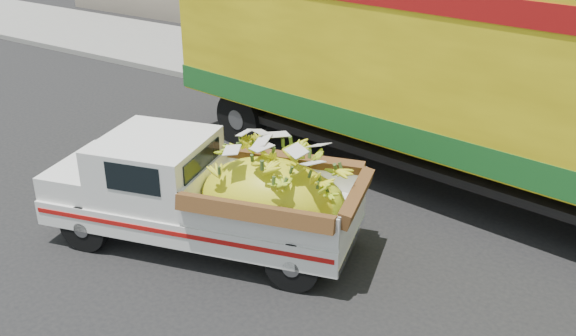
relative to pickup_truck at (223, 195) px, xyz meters
The scene contains 5 objects.
ground 1.04m from the pickup_truck, 77.19° to the right, with size 100.00×100.00×0.00m, color black.
curb 6.18m from the pickup_truck, 88.73° to the left, with size 60.00×0.25×0.15m, color gray.
sidewalk 8.27m from the pickup_truck, 89.06° to the left, with size 60.00×4.00×0.14m, color gray.
pickup_truck is the anchor object (origin of this frame).
semi_trailer 4.58m from the pickup_truck, 56.73° to the left, with size 12.05×4.02×3.80m.
Camera 1 is at (5.12, -5.61, 4.98)m, focal length 40.00 mm.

